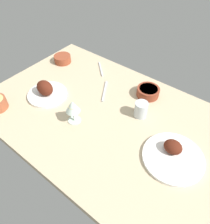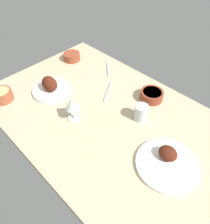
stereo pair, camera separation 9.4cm
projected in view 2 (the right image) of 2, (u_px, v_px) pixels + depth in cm
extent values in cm
cube|color=#C6B28E|center=(105.00, 117.00, 119.76)|extent=(140.00, 90.00, 4.00)
cylinder|color=white|center=(52.00, 90.00, 131.60)|extent=(23.43, 23.43, 1.60)
ellipsoid|color=#511E11|center=(50.00, 84.00, 127.88)|extent=(10.63, 8.12, 9.21)
cylinder|color=white|center=(167.00, 164.00, 95.86)|extent=(28.27, 28.27, 1.60)
ellipsoid|color=#511E11|center=(167.00, 154.00, 95.50)|extent=(8.62, 7.39, 5.92)
cylinder|color=#A35133|center=(2.00, 95.00, 124.66)|extent=(11.46, 11.46, 6.35)
cylinder|color=#D6BC70|center=(1.00, 92.00, 122.74)|extent=(9.40, 9.40, 1.00)
cylinder|color=brown|center=(152.00, 95.00, 125.58)|extent=(13.28, 13.28, 5.23)
cylinder|color=#DBCC7A|center=(152.00, 92.00, 124.06)|extent=(10.89, 10.89, 1.00)
cylinder|color=brown|center=(72.00, 57.00, 155.12)|extent=(11.75, 11.75, 5.14)
cylinder|color=#9E3314|center=(71.00, 54.00, 153.64)|extent=(9.64, 9.64, 1.00)
cylinder|color=silver|center=(74.00, 118.00, 116.40)|extent=(7.00, 7.00, 0.50)
cylinder|color=silver|center=(73.00, 113.00, 113.71)|extent=(1.00, 1.00, 7.00)
cone|color=silver|center=(72.00, 104.00, 108.87)|extent=(7.60, 7.60, 6.50)
cylinder|color=beige|center=(72.00, 106.00, 109.91)|extent=(4.18, 4.18, 2.80)
cylinder|color=silver|center=(141.00, 112.00, 113.15)|extent=(7.07, 7.07, 9.04)
cube|color=silver|center=(108.00, 91.00, 131.68)|extent=(10.48, 16.79, 0.80)
cube|color=silver|center=(108.00, 69.00, 148.01)|extent=(12.85, 12.09, 0.80)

